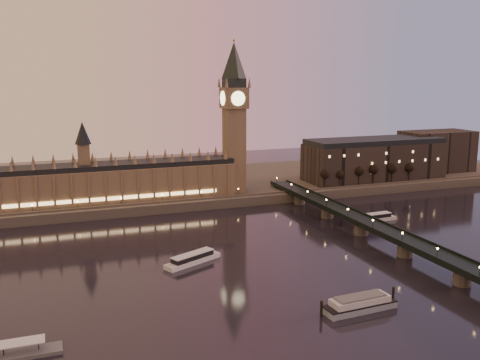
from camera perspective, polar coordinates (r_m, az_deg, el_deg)
The scene contains 15 objects.
ground at distance 249.04m, azimuth -3.01°, elevation -9.20°, with size 700.00×700.00×0.00m, color black.
far_embankment at distance 409.12m, azimuth -5.86°, elevation -0.66°, with size 560.00×130.00×6.00m, color #423D35.
palace_of_westminster at distance 351.40m, azimuth -15.24°, elevation 0.15°, with size 180.00×26.62×52.00m.
big_ben at distance 365.97m, azimuth -0.64°, elevation 7.64°, with size 17.68×17.68×104.00m.
westminster_bridge at distance 286.38m, azimuth 14.86°, elevation -5.66°, with size 13.20×260.00×15.30m.
city_block at distance 445.98m, azimuth 16.27°, elevation 2.45°, with size 155.00×45.00×34.00m.
bare_tree_0 at distance 387.35m, azimuth 8.92°, elevation 0.55°, with size 6.58×6.58×13.38m.
bare_tree_1 at distance 394.44m, azimuth 10.74°, elevation 0.68°, with size 6.58×6.58×13.38m.
bare_tree_2 at distance 401.93m, azimuth 12.50°, elevation 0.81°, with size 6.58×6.58×13.38m.
bare_tree_3 at distance 409.78m, azimuth 14.19°, elevation 0.93°, with size 6.58×6.58×13.38m.
bare_tree_4 at distance 417.97m, azimuth 15.82°, elevation 1.04°, with size 6.58×6.58×13.38m.
bare_tree_5 at distance 426.49m, azimuth 17.38°, elevation 1.15°, with size 6.58×6.58×13.38m.
cruise_boat_a at distance 253.30m, azimuth -5.07°, elevation -8.36°, with size 29.68×18.89×4.78m.
cruise_boat_b at distance 332.82m, azimuth 14.31°, elevation -3.89°, with size 25.38×7.41×4.64m.
moored_barge at distance 209.69m, azimuth 12.66°, elevation -12.75°, with size 33.37×9.77×6.13m.
Camera 1 is at (-68.39, -223.16, 86.86)m, focal length 40.00 mm.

